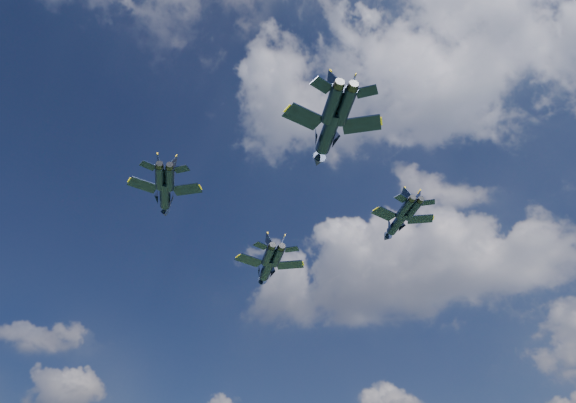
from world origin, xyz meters
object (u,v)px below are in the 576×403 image
(jet_left, at_px, (165,196))
(jet_lead, at_px, (267,269))
(jet_slot, at_px, (328,134))
(jet_right, at_px, (397,223))

(jet_left, bearing_deg, jet_lead, 47.59)
(jet_slot, bearing_deg, jet_left, 138.34)
(jet_left, relative_size, jet_right, 1.06)
(jet_lead, height_order, jet_slot, jet_lead)
(jet_left, bearing_deg, jet_slot, -40.66)
(jet_lead, bearing_deg, jet_left, -135.89)
(jet_left, distance_m, jet_right, 40.25)
(jet_left, xyz_separation_m, jet_right, (32.47, 23.77, 0.76))
(jet_lead, height_order, jet_right, jet_right)
(jet_right, bearing_deg, jet_lead, 132.44)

